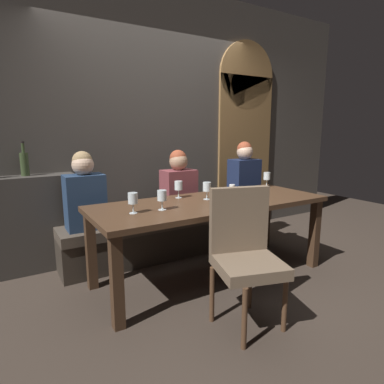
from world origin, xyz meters
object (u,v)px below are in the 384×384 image
(dining_table, at_px, (211,210))
(espresso_cup, at_px, (232,188))
(diner_redhead, at_px, (85,193))
(wine_glass_center_back, at_px, (162,196))
(dessert_plate, at_px, (234,194))
(diner_bearded, at_px, (179,185))
(diner_far_end, at_px, (244,175))
(wine_glass_far_left, at_px, (179,186))
(wine_bottle_pale_label, at_px, (24,163))
(wine_glass_near_right, at_px, (267,177))
(wine_glass_near_left, at_px, (133,199))
(fork_on_table, at_px, (244,194))
(chair_near_side, at_px, (244,248))
(wine_glass_center_front, at_px, (207,187))
(banquette_bench, at_px, (176,234))

(dining_table, height_order, espresso_cup, espresso_cup)
(diner_redhead, distance_m, wine_glass_center_back, 0.88)
(dining_table, bearing_deg, espresso_cup, 33.26)
(dessert_plate, bearing_deg, diner_bearded, 116.13)
(diner_far_end, height_order, dessert_plate, diner_far_end)
(wine_glass_center_back, bearing_deg, diner_bearded, 53.04)
(dining_table, relative_size, wine_glass_far_left, 13.41)
(wine_bottle_pale_label, xyz_separation_m, wine_glass_near_right, (2.42, -0.75, -0.22))
(wine_bottle_pale_label, xyz_separation_m, espresso_cup, (1.92, -0.74, -0.30))
(wine_glass_near_left, xyz_separation_m, wine_glass_center_back, (0.24, -0.02, 0.00))
(dessert_plate, distance_m, fork_on_table, 0.14)
(dining_table, bearing_deg, chair_near_side, -106.37)
(wine_glass_near_right, height_order, wine_glass_center_back, same)
(dining_table, distance_m, diner_far_end, 1.24)
(diner_redhead, xyz_separation_m, espresso_cup, (1.47, -0.37, -0.03))
(wine_glass_near_right, xyz_separation_m, wine_glass_center_front, (-0.99, -0.23, 0.00))
(diner_redhead, height_order, espresso_cup, diner_redhead)
(banquette_bench, distance_m, chair_near_side, 1.48)
(banquette_bench, height_order, chair_near_side, chair_near_side)
(wine_glass_far_left, bearing_deg, chair_near_side, -91.07)
(wine_glass_far_left, bearing_deg, wine_glass_near_right, 1.76)
(wine_bottle_pale_label, bearing_deg, diner_bearded, -14.07)
(diner_bearded, bearing_deg, fork_on_table, -53.96)
(diner_bearded, distance_m, wine_glass_near_right, 1.02)
(chair_near_side, height_order, diner_redhead, diner_redhead)
(wine_glass_near_right, relative_size, wine_glass_near_left, 1.00)
(wine_glass_near_left, xyz_separation_m, fork_on_table, (1.25, 0.15, -0.11))
(banquette_bench, xyz_separation_m, wine_glass_near_left, (-0.78, -0.75, 0.62))
(wine_bottle_pale_label, bearing_deg, diner_far_end, -8.06)
(banquette_bench, relative_size, diner_bearded, 3.47)
(wine_glass_near_left, bearing_deg, chair_near_side, -49.83)
(dining_table, bearing_deg, wine_glass_near_right, 17.61)
(wine_glass_center_back, bearing_deg, diner_redhead, 119.89)
(wine_glass_center_back, relative_size, wine_glass_center_front, 1.00)
(dining_table, distance_m, wine_glass_center_back, 0.58)
(diner_redhead, distance_m, wine_glass_near_left, 0.77)
(banquette_bench, xyz_separation_m, espresso_cup, (0.49, -0.38, 0.54))
(banquette_bench, height_order, fork_on_table, fork_on_table)
(diner_redhead, bearing_deg, chair_near_side, -61.64)
(wine_glass_center_front, bearing_deg, dining_table, -89.26)
(dining_table, height_order, wine_glass_far_left, wine_glass_far_left)
(chair_near_side, bearing_deg, diner_redhead, 118.36)
(dining_table, bearing_deg, wine_glass_far_left, 125.07)
(diner_redhead, height_order, dessert_plate, diner_redhead)
(dining_table, relative_size, banquette_bench, 0.88)
(dining_table, relative_size, wine_bottle_pale_label, 6.75)
(wine_glass_center_back, relative_size, espresso_cup, 1.37)
(fork_on_table, bearing_deg, wine_glass_near_left, 177.53)
(banquette_bench, height_order, wine_glass_far_left, wine_glass_far_left)
(dining_table, distance_m, chair_near_side, 0.76)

